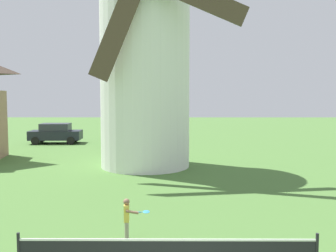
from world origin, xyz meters
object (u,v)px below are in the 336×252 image
parked_car_black (56,133)px  parked_car_green (140,133)px  player_far (128,217)px  windmill (145,43)px

parked_car_black → parked_car_green: bearing=0.0°
player_far → parked_car_green: bearing=93.7°
windmill → player_far: size_ratio=12.87×
windmill → player_far: (0.21, -10.06, -5.75)m
windmill → parked_car_green: windmill is taller
parked_car_black → player_far: bearing=-68.2°
windmill → player_far: 11.59m
player_far → parked_car_black: 21.04m
parked_car_black → parked_car_green: 6.58m
player_far → parked_car_black: (-7.82, 19.53, 0.20)m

